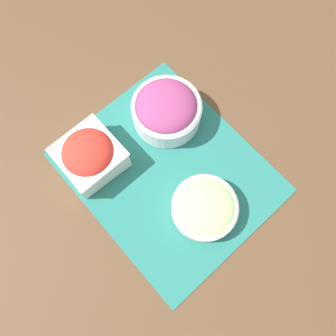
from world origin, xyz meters
TOP-DOWN VIEW (x-y plane):
  - ground_plane at (0.00, 0.00)m, footprint 3.00×3.00m
  - placemat at (0.00, 0.00)m, footprint 0.49×0.41m
  - cucumber_bowl at (-0.13, 0.00)m, footprint 0.15×0.15m
  - tomato_bowl at (0.14, 0.12)m, footprint 0.14×0.14m
  - onion_bowl at (0.11, -0.10)m, footprint 0.17×0.17m

SIDE VIEW (x-z plane):
  - ground_plane at x=0.00m, z-range 0.00..0.00m
  - placemat at x=0.00m, z-range 0.00..0.00m
  - cucumber_bowl at x=-0.13m, z-range 0.00..0.06m
  - tomato_bowl at x=0.14m, z-range 0.00..0.10m
  - onion_bowl at x=0.11m, z-range 0.00..0.10m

